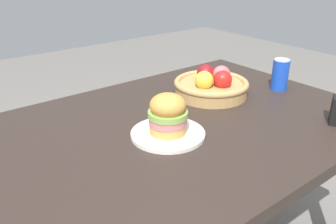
{
  "coord_description": "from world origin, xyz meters",
  "views": [
    {
      "loc": [
        -0.64,
        -0.8,
        1.26
      ],
      "look_at": [
        -0.02,
        -0.01,
        0.81
      ],
      "focal_mm": 37.9,
      "sensor_mm": 36.0,
      "label": 1
    }
  ],
  "objects_px": {
    "sandwich": "(168,114)",
    "napkin_holder": "(336,110)",
    "fruit_basket": "(212,85)",
    "soda_can": "(280,75)",
    "plate": "(168,134)"
  },
  "relations": [
    {
      "from": "soda_can",
      "to": "fruit_basket",
      "type": "height_order",
      "value": "soda_can"
    },
    {
      "from": "soda_can",
      "to": "napkin_holder",
      "type": "bearing_deg",
      "value": -111.86
    },
    {
      "from": "plate",
      "to": "napkin_holder",
      "type": "xyz_separation_m",
      "value": [
        0.48,
        -0.27,
        0.04
      ]
    },
    {
      "from": "sandwich",
      "to": "napkin_holder",
      "type": "relative_size",
      "value": 1.38
    },
    {
      "from": "soda_can",
      "to": "fruit_basket",
      "type": "distance_m",
      "value": 0.29
    },
    {
      "from": "plate",
      "to": "sandwich",
      "type": "distance_m",
      "value": 0.07
    },
    {
      "from": "sandwich",
      "to": "fruit_basket",
      "type": "bearing_deg",
      "value": 25.21
    },
    {
      "from": "soda_can",
      "to": "napkin_holder",
      "type": "relative_size",
      "value": 1.4
    },
    {
      "from": "sandwich",
      "to": "napkin_holder",
      "type": "distance_m",
      "value": 0.55
    },
    {
      "from": "sandwich",
      "to": "fruit_basket",
      "type": "height_order",
      "value": "sandwich"
    },
    {
      "from": "plate",
      "to": "soda_can",
      "type": "distance_m",
      "value": 0.61
    },
    {
      "from": "fruit_basket",
      "to": "napkin_holder",
      "type": "relative_size",
      "value": 3.22
    },
    {
      "from": "napkin_holder",
      "to": "sandwich",
      "type": "bearing_deg",
      "value": 120.34
    },
    {
      "from": "sandwich",
      "to": "napkin_holder",
      "type": "xyz_separation_m",
      "value": [
        0.48,
        -0.27,
        -0.03
      ]
    },
    {
      "from": "plate",
      "to": "sandwich",
      "type": "relative_size",
      "value": 1.83
    }
  ]
}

